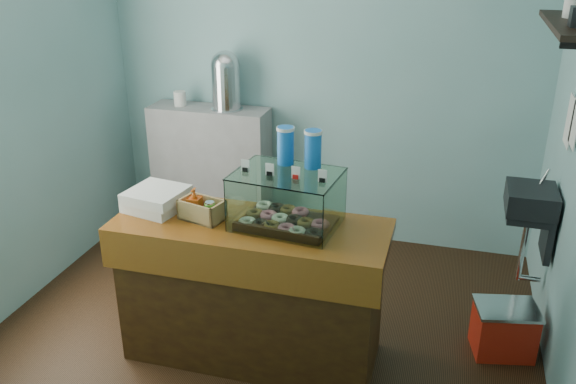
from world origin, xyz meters
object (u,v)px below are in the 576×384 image
(counter, at_px, (252,290))
(display_case, at_px, (288,196))
(red_cooler, at_px, (504,329))
(coffee_urn, at_px, (226,79))

(counter, bearing_deg, display_case, 20.74)
(counter, distance_m, red_cooler, 1.59)
(counter, distance_m, coffee_urn, 1.95)
(display_case, bearing_deg, coffee_urn, 128.16)
(display_case, bearing_deg, red_cooler, 21.26)
(counter, distance_m, display_case, 0.65)
(display_case, distance_m, coffee_urn, 1.79)
(red_cooler, bearing_deg, coffee_urn, 141.10)
(counter, height_order, display_case, display_case)
(display_case, relative_size, coffee_urn, 1.30)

